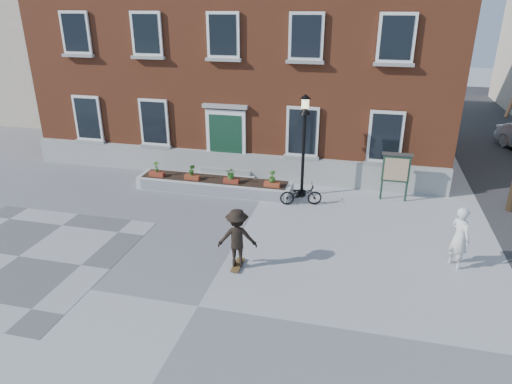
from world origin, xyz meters
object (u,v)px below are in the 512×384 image
(notice_board, at_px, (396,169))
(bystander, at_px, (459,237))
(skateboarder, at_px, (237,238))
(bicycle, at_px, (301,194))
(lamp_post, at_px, (304,132))

(notice_board, bearing_deg, bystander, -70.54)
(bystander, xyz_separation_m, notice_board, (-1.57, 4.45, 0.35))
(notice_board, xyz_separation_m, skateboarder, (-4.42, -5.97, -0.34))
(skateboarder, bearing_deg, notice_board, 53.49)
(bicycle, distance_m, bystander, 5.88)
(bystander, distance_m, lamp_post, 6.65)
(bicycle, height_order, lamp_post, lamp_post)
(bystander, relative_size, notice_board, 0.98)
(bystander, bearing_deg, skateboarder, 70.06)
(bystander, height_order, skateboarder, bystander)
(lamp_post, bearing_deg, bystander, -39.21)
(lamp_post, height_order, notice_board, lamp_post)
(lamp_post, distance_m, skateboarder, 5.91)
(bystander, xyz_separation_m, lamp_post, (-5.00, 4.08, 1.63))
(bicycle, distance_m, notice_board, 3.66)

